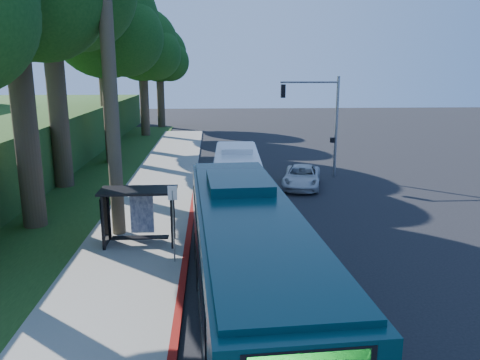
{
  "coord_description": "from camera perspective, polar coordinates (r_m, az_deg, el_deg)",
  "views": [
    {
      "loc": [
        -3.87,
        -22.16,
        7.44
      ],
      "look_at": [
        -2.48,
        1.0,
        1.94
      ],
      "focal_mm": 35.0,
      "sensor_mm": 36.0,
      "label": 1
    }
  ],
  "objects": [
    {
      "name": "ground",
      "position": [
        23.69,
        6.18,
        -5.05
      ],
      "size": [
        140.0,
        140.0,
        0.0
      ],
      "primitive_type": "plane",
      "color": "black",
      "rests_on": "ground"
    },
    {
      "name": "sidewalk",
      "position": [
        23.6,
        -11.65,
        -5.17
      ],
      "size": [
        4.5,
        70.0,
        0.12
      ],
      "primitive_type": "cube",
      "color": "gray",
      "rests_on": "ground"
    },
    {
      "name": "red_curb",
      "position": [
        19.63,
        -6.55,
        -8.83
      ],
      "size": [
        0.25,
        30.0,
        0.13
      ],
      "primitive_type": "cube",
      "color": "maroon",
      "rests_on": "ground"
    },
    {
      "name": "grass_verge",
      "position": [
        29.59,
        -21.29,
        -2.1
      ],
      "size": [
        8.0,
        70.0,
        0.06
      ],
      "primitive_type": "cube",
      "color": "#234719",
      "rests_on": "ground"
    },
    {
      "name": "bus_shelter",
      "position": [
        20.39,
        -12.86,
        -3.05
      ],
      "size": [
        3.2,
        1.51,
        2.55
      ],
      "color": "black",
      "rests_on": "ground"
    },
    {
      "name": "stop_sign_pole",
      "position": [
        18.04,
        -8.15,
        -4.08
      ],
      "size": [
        0.35,
        0.06,
        3.17
      ],
      "color": "gray",
      "rests_on": "ground"
    },
    {
      "name": "traffic_signal_pole",
      "position": [
        33.19,
        10.01,
        7.92
      ],
      "size": [
        4.1,
        0.3,
        7.0
      ],
      "color": "gray",
      "rests_on": "ground"
    },
    {
      "name": "tree_2",
      "position": [
        39.09,
        -16.0,
        17.3
      ],
      "size": [
        8.82,
        8.4,
        15.12
      ],
      "color": "#382B1E",
      "rests_on": "ground"
    },
    {
      "name": "tree_3",
      "position": [
        47.43,
        -16.45,
        18.31
      ],
      "size": [
        10.08,
        9.6,
        17.28
      ],
      "color": "#382B1E",
      "rests_on": "ground"
    },
    {
      "name": "tree_4",
      "position": [
        54.71,
        -11.77,
        15.47
      ],
      "size": [
        8.4,
        8.0,
        14.14
      ],
      "color": "#382B1E",
      "rests_on": "ground"
    },
    {
      "name": "tree_5",
      "position": [
        62.5,
        -9.75,
        14.55
      ],
      "size": [
        7.35,
        7.0,
        12.86
      ],
      "color": "#382B1E",
      "rests_on": "ground"
    },
    {
      "name": "white_bus",
      "position": [
        24.42,
        -0.34,
        -0.44
      ],
      "size": [
        2.81,
        11.26,
        3.33
      ],
      "rotation": [
        0.0,
        0.0,
        -0.04
      ],
      "color": "silver",
      "rests_on": "ground"
    },
    {
      "name": "teal_bus",
      "position": [
        13.91,
        0.87,
        -9.9
      ],
      "size": [
        3.65,
        13.57,
        4.0
      ],
      "rotation": [
        0.0,
        0.0,
        0.06
      ],
      "color": "#092F35",
      "rests_on": "ground"
    },
    {
      "name": "pickup",
      "position": [
        30.45,
        7.53,
        0.4
      ],
      "size": [
        3.39,
        5.33,
        1.37
      ],
      "primitive_type": "imported",
      "rotation": [
        0.0,
        0.0,
        -0.24
      ],
      "color": "silver",
      "rests_on": "ground"
    }
  ]
}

